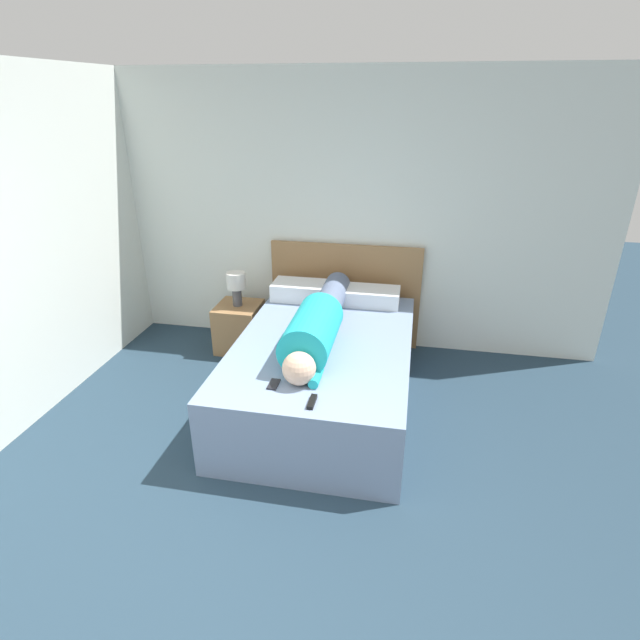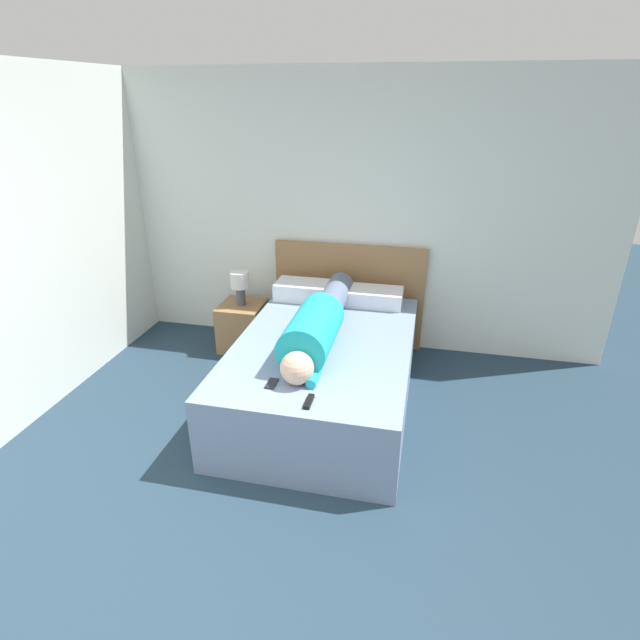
% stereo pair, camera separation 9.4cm
% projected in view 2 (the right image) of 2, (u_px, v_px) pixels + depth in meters
% --- Properties ---
extents(wall_back, '(5.23, 0.06, 2.60)m').
position_uv_depth(wall_back, '(334.00, 216.00, 4.77)').
color(wall_back, silver).
rests_on(wall_back, ground_plane).
extents(wall_left, '(0.06, 4.51, 2.60)m').
position_uv_depth(wall_left, '(18.00, 252.00, 3.68)').
color(wall_left, silver).
rests_on(wall_left, ground_plane).
extents(bed, '(1.37, 2.08, 0.58)m').
position_uv_depth(bed, '(324.00, 372.00, 4.07)').
color(bed, '#7589A8').
rests_on(bed, ground_plane).
extents(headboard, '(1.49, 0.04, 1.04)m').
position_uv_depth(headboard, '(348.00, 295.00, 5.00)').
color(headboard, olive).
rests_on(headboard, ground_plane).
extents(nightstand, '(0.42, 0.44, 0.47)m').
position_uv_depth(nightstand, '(243.00, 326.00, 5.01)').
color(nightstand, olive).
rests_on(nightstand, ground_plane).
extents(table_lamp, '(0.18, 0.18, 0.34)m').
position_uv_depth(table_lamp, '(240.00, 283.00, 4.82)').
color(table_lamp, '#4C4C51').
rests_on(table_lamp, nightstand).
extents(person_lying, '(0.36, 1.76, 0.36)m').
position_uv_depth(person_lying, '(318.00, 324.00, 3.88)').
color(person_lying, '#DBB293').
rests_on(person_lying, bed).
extents(pillow_near_headboard, '(0.58, 0.31, 0.16)m').
position_uv_depth(pillow_near_headboard, '(307.00, 290.00, 4.73)').
color(pillow_near_headboard, white).
rests_on(pillow_near_headboard, bed).
extents(pillow_second, '(0.55, 0.31, 0.14)m').
position_uv_depth(pillow_second, '(372.00, 297.00, 4.61)').
color(pillow_second, white).
rests_on(pillow_second, bed).
extents(tv_remote, '(0.04, 0.15, 0.02)m').
position_uv_depth(tv_remote, '(309.00, 402.00, 3.15)').
color(tv_remote, black).
rests_on(tv_remote, bed).
extents(cell_phone, '(0.06, 0.13, 0.01)m').
position_uv_depth(cell_phone, '(272.00, 383.00, 3.36)').
color(cell_phone, black).
rests_on(cell_phone, bed).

